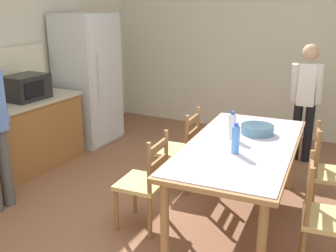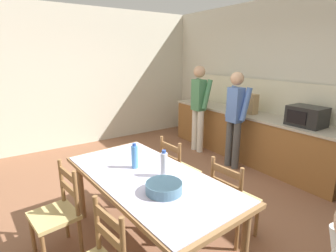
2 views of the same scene
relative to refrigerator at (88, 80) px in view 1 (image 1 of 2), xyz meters
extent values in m
plane|color=brown|center=(-1.62, -2.19, -0.94)|extent=(8.32, 8.32, 0.00)
cube|color=beige|center=(1.64, -2.19, 0.51)|extent=(0.12, 5.20, 2.90)
cube|color=silver|center=(0.00, 0.01, 0.00)|extent=(0.76, 0.68, 1.88)
cube|color=silver|center=(0.00, -0.34, 0.00)|extent=(0.73, 0.02, 1.80)
cylinder|color=#A5AAB2|center=(-0.23, -0.36, 0.09)|extent=(0.02, 0.02, 0.66)
cube|color=black|center=(-1.15, 0.02, 0.10)|extent=(0.50, 0.38, 0.30)
cube|color=black|center=(-1.20, -0.17, 0.10)|extent=(0.30, 0.01, 0.19)
cylinder|color=olive|center=(-2.06, -3.15, -0.57)|extent=(0.07, 0.07, 0.73)
cylinder|color=olive|center=(-0.27, -3.02, -0.57)|extent=(0.07, 0.07, 0.73)
cylinder|color=olive|center=(-2.11, -2.40, -0.57)|extent=(0.07, 0.07, 0.73)
cylinder|color=olive|center=(-0.33, -2.27, -0.57)|extent=(0.07, 0.07, 0.73)
cube|color=olive|center=(-1.19, -2.71, -0.19)|extent=(2.06, 1.10, 0.04)
cube|color=#B7B2CC|center=(-1.19, -2.71, -0.16)|extent=(1.98, 1.06, 0.01)
cylinder|color=#4C8ED6|center=(-1.44, -2.73, -0.04)|extent=(0.07, 0.07, 0.24)
cylinder|color=#2D51B2|center=(-1.44, -2.73, 0.10)|extent=(0.04, 0.04, 0.03)
cylinder|color=silver|center=(-1.10, -2.58, -0.04)|extent=(0.07, 0.07, 0.24)
cylinder|color=#2D51B2|center=(-1.10, -2.58, 0.10)|extent=(0.04, 0.04, 0.03)
cylinder|color=slate|center=(-0.84, -2.75, -0.11)|extent=(0.32, 0.32, 0.09)
cylinder|color=slate|center=(-0.84, -2.75, -0.08)|extent=(0.31, 0.31, 0.02)
cylinder|color=olive|center=(-1.53, -1.76, -0.73)|extent=(0.04, 0.04, 0.41)
cylinder|color=olive|center=(-1.89, -1.78, -0.73)|extent=(0.04, 0.04, 0.41)
cylinder|color=olive|center=(-1.51, -2.10, -0.73)|extent=(0.04, 0.04, 0.41)
cylinder|color=olive|center=(-1.87, -2.12, -0.73)|extent=(0.04, 0.04, 0.41)
cube|color=tan|center=(-1.70, -1.94, -0.51)|extent=(0.45, 0.43, 0.04)
cylinder|color=olive|center=(-1.51, -2.10, -0.26)|extent=(0.04, 0.04, 0.46)
cylinder|color=olive|center=(-1.87, -2.12, -0.26)|extent=(0.04, 0.04, 0.46)
cube|color=olive|center=(-1.69, -2.11, -0.13)|extent=(0.36, 0.05, 0.07)
cube|color=olive|center=(-1.69, -2.11, -0.28)|extent=(0.36, 0.05, 0.07)
cylinder|color=olive|center=(-0.89, -3.34, -0.73)|extent=(0.04, 0.04, 0.41)
cylinder|color=olive|center=(-0.53, -3.28, -0.73)|extent=(0.04, 0.04, 0.41)
cube|color=tan|center=(-0.68, -3.48, -0.51)|extent=(0.48, 0.46, 0.04)
cylinder|color=olive|center=(-0.89, -3.34, -0.26)|extent=(0.04, 0.04, 0.46)
cylinder|color=olive|center=(-0.53, -3.28, -0.26)|extent=(0.04, 0.04, 0.46)
cube|color=olive|center=(-0.71, -3.31, -0.13)|extent=(0.36, 0.08, 0.07)
cube|color=olive|center=(-0.71, -3.31, -0.28)|extent=(0.36, 0.08, 0.07)
cylinder|color=olive|center=(-0.64, -1.69, -0.73)|extent=(0.04, 0.04, 0.41)
cylinder|color=olive|center=(-1.00, -1.72, -0.73)|extent=(0.04, 0.04, 0.41)
cylinder|color=olive|center=(-0.61, -2.03, -0.73)|extent=(0.04, 0.04, 0.41)
cylinder|color=olive|center=(-0.97, -2.06, -0.73)|extent=(0.04, 0.04, 0.41)
cube|color=tan|center=(-0.81, -1.87, -0.51)|extent=(0.45, 0.43, 0.04)
cylinder|color=olive|center=(-0.61, -2.03, -0.26)|extent=(0.04, 0.04, 0.46)
cylinder|color=olive|center=(-0.97, -2.06, -0.26)|extent=(0.04, 0.04, 0.46)
cube|color=olive|center=(-0.79, -2.04, -0.13)|extent=(0.36, 0.05, 0.07)
cube|color=olive|center=(-0.79, -2.04, -0.28)|extent=(0.36, 0.05, 0.07)
cylinder|color=olive|center=(-1.42, -3.36, -0.73)|extent=(0.04, 0.04, 0.41)
cube|color=tan|center=(-1.58, -3.55, -0.51)|extent=(0.47, 0.45, 0.04)
cylinder|color=olive|center=(-1.78, -3.40, -0.26)|extent=(0.04, 0.04, 0.46)
cylinder|color=olive|center=(-1.42, -3.36, -0.26)|extent=(0.04, 0.04, 0.46)
cube|color=olive|center=(-1.60, -3.38, -0.13)|extent=(0.36, 0.07, 0.07)
cube|color=olive|center=(-1.60, -3.38, -0.28)|extent=(0.36, 0.07, 0.07)
cylinder|color=#4C4C4C|center=(-2.01, -0.51, -0.53)|extent=(0.12, 0.12, 0.83)
cylinder|color=black|center=(0.66, -3.05, -0.56)|extent=(0.11, 0.11, 0.76)
cylinder|color=black|center=(0.65, -2.90, -0.56)|extent=(0.11, 0.11, 0.76)
cube|color=white|center=(0.66, -2.97, 0.09)|extent=(0.18, 0.22, 0.54)
sphere|color=tan|center=(0.66, -2.97, 0.49)|extent=(0.20, 0.20, 0.20)
cylinder|color=white|center=(0.60, -3.12, 0.11)|extent=(0.21, 0.09, 0.51)
cylinder|color=white|center=(0.59, -2.82, 0.11)|extent=(0.21, 0.09, 0.51)
camera|label=1|loc=(-4.50, -3.68, 1.07)|focal=42.00mm
camera|label=2|loc=(0.87, -3.86, 1.00)|focal=28.00mm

